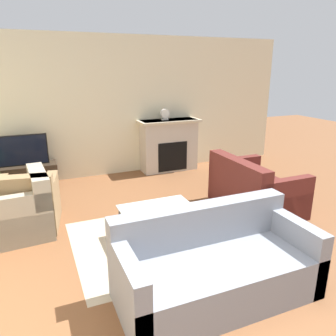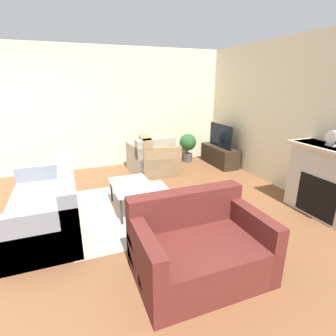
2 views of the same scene
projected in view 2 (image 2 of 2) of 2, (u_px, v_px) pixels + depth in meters
wall_back at (284, 116)px, 4.78m from camera, size 7.87×0.06×2.70m
wall_left at (124, 108)px, 6.12m from camera, size 0.06×7.78×2.70m
area_rug at (130, 209)px, 4.20m from camera, size 2.11×1.80×0.00m
fireplace at (329, 181)px, 3.82m from camera, size 1.28×0.48×1.07m
tv_stand at (219, 156)px, 6.40m from camera, size 1.11×0.42×0.45m
tv at (221, 136)px, 6.24m from camera, size 0.88×0.06×0.54m
couch_sectional at (48, 208)px, 3.61m from camera, size 1.87×0.86×0.82m
couch_loveseat at (198, 248)px, 2.73m from camera, size 0.93×1.32×0.82m
armchair_by_window at (151, 159)px, 5.84m from camera, size 0.91×0.91×0.82m
armchair_accent at (158, 160)px, 5.80m from camera, size 0.93×0.93×0.82m
coffee_table at (132, 187)px, 4.10m from camera, size 0.91×0.60×0.41m
potted_plant at (188, 144)px, 6.58m from camera, size 0.42×0.42×0.71m
mantel_clock at (332, 138)px, 3.71m from camera, size 0.20×0.07×0.23m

